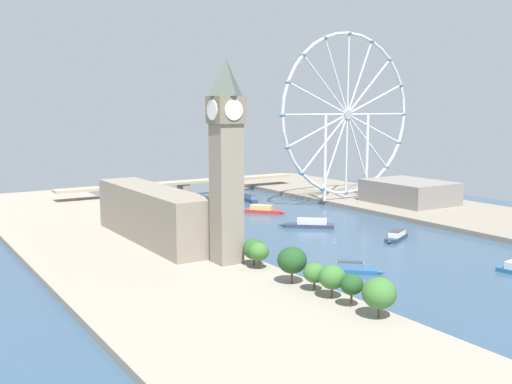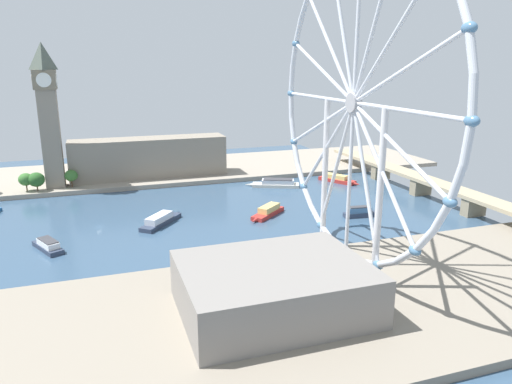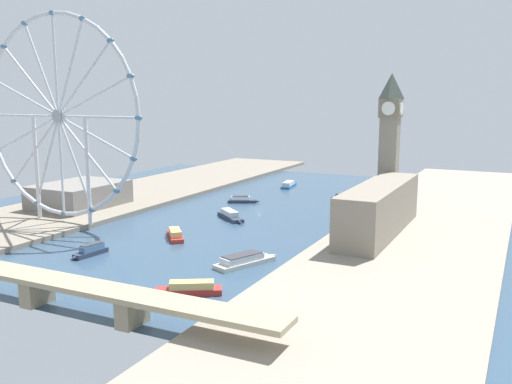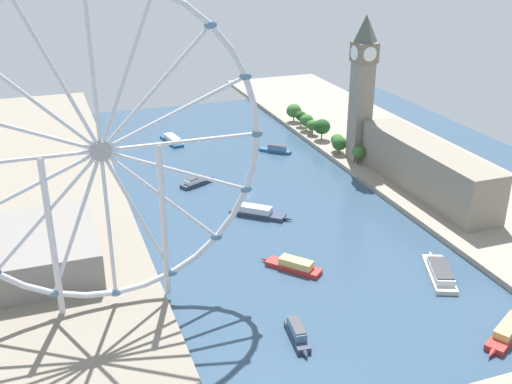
{
  "view_description": "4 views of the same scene",
  "coord_description": "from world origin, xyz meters",
  "px_view_note": "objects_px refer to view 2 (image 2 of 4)",
  "views": [
    {
      "loc": [
        -210.02,
        -250.46,
        71.29
      ],
      "look_at": [
        3.41,
        86.77,
        14.95
      ],
      "focal_mm": 42.04,
      "sensor_mm": 36.0,
      "label": 1
    },
    {
      "loc": [
        243.16,
        1.64,
        80.51
      ],
      "look_at": [
        -16.62,
        89.48,
        6.33
      ],
      "focal_mm": 33.74,
      "sensor_mm": 36.0,
      "label": 2
    },
    {
      "loc": [
        -163.39,
        337.1,
        78.13
      ],
      "look_at": [
        -7.5,
        19.88,
        16.91
      ],
      "focal_mm": 39.06,
      "sensor_mm": 36.0,
      "label": 3
    },
    {
      "loc": [
        104.88,
        304.52,
        138.84
      ],
      "look_at": [
        1.33,
        15.78,
        7.22
      ],
      "focal_mm": 43.28,
      "sensor_mm": 36.0,
      "label": 4
    }
  ],
  "objects_px": {
    "tour_boat_4": "(361,212)",
    "tour_boat_5": "(48,245)",
    "ferris_wheel": "(354,104)",
    "tour_boat_0": "(161,220)",
    "clock_tower": "(48,114)",
    "tour_boat_7": "(268,212)",
    "parliament_block": "(149,157)",
    "riverside_hall": "(274,288)",
    "river_bridge": "(421,181)",
    "tour_boat_2": "(276,183)",
    "tour_boat_3": "(337,179)"
  },
  "relations": [
    {
      "from": "riverside_hall",
      "to": "tour_boat_2",
      "type": "xyz_separation_m",
      "value": [
        -159.95,
        62.22,
        -8.71
      ]
    },
    {
      "from": "parliament_block",
      "to": "ferris_wheel",
      "type": "height_order",
      "value": "ferris_wheel"
    },
    {
      "from": "river_bridge",
      "to": "tour_boat_7",
      "type": "relative_size",
      "value": 8.22
    },
    {
      "from": "tour_boat_4",
      "to": "tour_boat_5",
      "type": "xyz_separation_m",
      "value": [
        -2.96,
        -156.32,
        -0.34
      ]
    },
    {
      "from": "ferris_wheel",
      "to": "tour_boat_0",
      "type": "xyz_separation_m",
      "value": [
        -81.29,
        -61.59,
        -63.43
      ]
    },
    {
      "from": "river_bridge",
      "to": "tour_boat_2",
      "type": "distance_m",
      "value": 92.35
    },
    {
      "from": "riverside_hall",
      "to": "tour_boat_7",
      "type": "xyz_separation_m",
      "value": [
        -102.84,
        35.5,
        -8.77
      ]
    },
    {
      "from": "riverside_hall",
      "to": "tour_boat_0",
      "type": "distance_m",
      "value": 109.11
    },
    {
      "from": "tour_boat_0",
      "to": "tour_boat_5",
      "type": "xyz_separation_m",
      "value": [
        19.05,
        -52.38,
        -0.14
      ]
    },
    {
      "from": "clock_tower",
      "to": "tour_boat_0",
      "type": "xyz_separation_m",
      "value": [
        87.86,
        54.53,
        -47.33
      ]
    },
    {
      "from": "clock_tower",
      "to": "tour_boat_4",
      "type": "height_order",
      "value": "clock_tower"
    },
    {
      "from": "river_bridge",
      "to": "tour_boat_3",
      "type": "relative_size",
      "value": 7.06
    },
    {
      "from": "river_bridge",
      "to": "ferris_wheel",
      "type": "bearing_deg",
      "value": -49.28
    },
    {
      "from": "river_bridge",
      "to": "tour_boat_7",
      "type": "height_order",
      "value": "river_bridge"
    },
    {
      "from": "tour_boat_0",
      "to": "ferris_wheel",
      "type": "bearing_deg",
      "value": -102.9
    },
    {
      "from": "ferris_wheel",
      "to": "river_bridge",
      "type": "relative_size",
      "value": 0.6
    },
    {
      "from": "ferris_wheel",
      "to": "tour_boat_4",
      "type": "height_order",
      "value": "ferris_wheel"
    },
    {
      "from": "parliament_block",
      "to": "riverside_hall",
      "type": "height_order",
      "value": "parliament_block"
    },
    {
      "from": "tour_boat_0",
      "to": "tour_boat_3",
      "type": "distance_m",
      "value": 138.35
    },
    {
      "from": "tour_boat_5",
      "to": "tour_boat_7",
      "type": "relative_size",
      "value": 0.94
    },
    {
      "from": "tour_boat_2",
      "to": "tour_boat_7",
      "type": "bearing_deg",
      "value": 87.76
    },
    {
      "from": "tour_boat_2",
      "to": "tour_boat_3",
      "type": "height_order",
      "value": "tour_boat_2"
    },
    {
      "from": "clock_tower",
      "to": "tour_boat_3",
      "type": "bearing_deg",
      "value": 78.71
    },
    {
      "from": "tour_boat_4",
      "to": "tour_boat_7",
      "type": "height_order",
      "value": "tour_boat_4"
    },
    {
      "from": "clock_tower",
      "to": "parliament_block",
      "type": "height_order",
      "value": "clock_tower"
    },
    {
      "from": "tour_boat_2",
      "to": "tour_boat_3",
      "type": "xyz_separation_m",
      "value": [
        2.04,
        44.61,
        -0.02
      ]
    },
    {
      "from": "tour_boat_2",
      "to": "tour_boat_5",
      "type": "bearing_deg",
      "value": 50.82
    },
    {
      "from": "parliament_block",
      "to": "riverside_hall",
      "type": "bearing_deg",
      "value": 4.35
    },
    {
      "from": "tour_boat_2",
      "to": "tour_boat_3",
      "type": "bearing_deg",
      "value": -159.79
    },
    {
      "from": "tour_boat_0",
      "to": "tour_boat_7",
      "type": "distance_m",
      "value": 57.28
    },
    {
      "from": "tour_boat_0",
      "to": "riverside_hall",
      "type": "bearing_deg",
      "value": -128.56
    },
    {
      "from": "parliament_block",
      "to": "tour_boat_3",
      "type": "height_order",
      "value": "parliament_block"
    },
    {
      "from": "clock_tower",
      "to": "tour_boat_7",
      "type": "height_order",
      "value": "clock_tower"
    },
    {
      "from": "tour_boat_2",
      "to": "riverside_hall",
      "type": "bearing_deg",
      "value": 91.57
    },
    {
      "from": "parliament_block",
      "to": "tour_boat_4",
      "type": "distance_m",
      "value": 155.09
    },
    {
      "from": "tour_boat_4",
      "to": "riverside_hall",
      "type": "bearing_deg",
      "value": -127.4
    },
    {
      "from": "riverside_hall",
      "to": "tour_boat_4",
      "type": "bearing_deg",
      "value": 135.79
    },
    {
      "from": "clock_tower",
      "to": "parliament_block",
      "type": "xyz_separation_m",
      "value": [
        -9.65,
        60.65,
        -33.01
      ]
    },
    {
      "from": "tour_boat_4",
      "to": "tour_boat_5",
      "type": "bearing_deg",
      "value": -174.27
    },
    {
      "from": "tour_boat_0",
      "to": "tour_boat_3",
      "type": "bearing_deg",
      "value": -28.27
    },
    {
      "from": "tour_boat_3",
      "to": "tour_boat_0",
      "type": "bearing_deg",
      "value": -98.2
    },
    {
      "from": "parliament_block",
      "to": "tour_boat_4",
      "type": "relative_size",
      "value": 4.75
    },
    {
      "from": "ferris_wheel",
      "to": "tour_boat_0",
      "type": "height_order",
      "value": "ferris_wheel"
    },
    {
      "from": "ferris_wheel",
      "to": "tour_boat_2",
      "type": "distance_m",
      "value": 150.5
    },
    {
      "from": "tour_boat_0",
      "to": "tour_boat_7",
      "type": "bearing_deg",
      "value": -53.78
    },
    {
      "from": "parliament_block",
      "to": "tour_boat_5",
      "type": "relative_size",
      "value": 4.45
    },
    {
      "from": "tour_boat_0",
      "to": "tour_boat_3",
      "type": "xyz_separation_m",
      "value": [
        -51.33,
        128.48,
        -0.0
      ]
    },
    {
      "from": "tour_boat_4",
      "to": "tour_boat_7",
      "type": "xyz_separation_m",
      "value": [
        -18.27,
        -46.78,
        -0.24
      ]
    },
    {
      "from": "tour_boat_3",
      "to": "tour_boat_4",
      "type": "distance_m",
      "value": 77.34
    },
    {
      "from": "ferris_wheel",
      "to": "tour_boat_7",
      "type": "height_order",
      "value": "ferris_wheel"
    }
  ]
}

